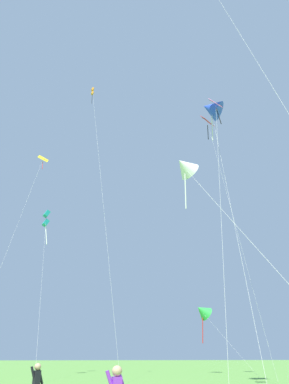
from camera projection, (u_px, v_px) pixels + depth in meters
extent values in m
cube|color=red|center=(207.00, 121.00, 43.83)|extent=(1.68, 1.70, 1.33)
cylinder|color=#3F382D|center=(207.00, 121.00, 43.83)|extent=(1.36, 0.39, 0.57)
cylinder|color=black|center=(208.00, 132.00, 43.44)|extent=(0.17, 0.41, 1.66)
cylinder|color=silver|center=(235.00, 224.00, 36.04)|extent=(1.74, 6.06, 26.19)
cube|color=yellow|center=(43.00, 159.00, 46.56)|extent=(1.25, 0.93, 1.11)
cylinder|color=#3F382D|center=(43.00, 159.00, 46.56)|extent=(0.94, 0.17, 0.58)
cylinder|color=red|center=(43.00, 165.00, 46.07)|extent=(0.14, 0.34, 1.11)
cylinder|color=silver|center=(9.00, 246.00, 38.06)|extent=(3.57, 7.91, 23.58)
cone|color=green|center=(202.00, 311.00, 45.24)|extent=(2.53, 2.28, 2.21)
cylinder|color=red|center=(203.00, 330.00, 44.59)|extent=(0.14, 0.48, 2.84)
cylinder|color=silver|center=(227.00, 340.00, 39.22)|extent=(1.50, 10.59, 6.51)
cube|color=teal|center=(47.00, 214.00, 42.57)|extent=(0.89, 0.88, 0.79)
cube|color=teal|center=(46.00, 223.00, 42.17)|extent=(0.89, 0.88, 0.79)
cylinder|color=#3F382D|center=(46.00, 218.00, 42.37)|extent=(0.04, 0.04, 1.49)
cylinder|color=silver|center=(46.00, 234.00, 41.50)|extent=(0.50, 0.52, 2.37)
cylinder|color=silver|center=(42.00, 283.00, 34.25)|extent=(1.53, 11.33, 15.53)
cube|color=orange|center=(93.00, 89.00, 44.33)|extent=(0.31, 0.34, 0.39)
cube|color=orange|center=(92.00, 93.00, 44.12)|extent=(0.31, 0.34, 0.39)
cylinder|color=#3F382D|center=(93.00, 91.00, 44.23)|extent=(0.02, 0.02, 0.75)
cylinder|color=black|center=(92.00, 99.00, 43.91)|extent=(0.06, 0.19, 1.26)
cylinder|color=silver|center=(102.00, 195.00, 34.03)|extent=(2.89, 10.13, 29.60)
cone|color=blue|center=(211.00, 109.00, 30.50)|extent=(2.43, 2.25, 2.07)
cylinder|color=silver|center=(212.00, 128.00, 29.67)|extent=(0.29, 0.35, 2.35)
cylinder|color=silver|center=(230.00, 204.00, 22.12)|extent=(2.30, 9.54, 19.60)
cylinder|color=silver|center=(259.00, 64.00, 18.08)|extent=(2.76, 9.64, 28.66)
cone|color=white|center=(185.00, 166.00, 17.74)|extent=(1.51, 1.44, 1.24)
cylinder|color=silver|center=(185.00, 191.00, 17.30)|extent=(0.06, 0.14, 1.65)
cylinder|color=silver|center=(262.00, 254.00, 12.67)|extent=(2.85, 7.40, 9.70)
cube|color=pink|center=(216.00, 103.00, 25.74)|extent=(1.00, 0.86, 0.98)
cylinder|color=#3F382D|center=(216.00, 103.00, 25.74)|extent=(0.92, 0.14, 0.53)
cylinder|color=black|center=(219.00, 116.00, 25.41)|extent=(0.35, 0.13, 1.18)
cylinder|color=silver|center=(221.00, 208.00, 19.37)|extent=(2.89, 6.09, 17.19)
cylinder|color=purple|center=(111.00, 384.00, 8.00)|extent=(0.27, 0.12, 0.54)
cylinder|color=purple|center=(122.00, 384.00, 8.08)|extent=(0.27, 0.12, 0.54)
sphere|color=tan|center=(117.00, 371.00, 8.14)|extent=(0.21, 0.21, 0.21)
cube|color=black|center=(36.00, 380.00, 12.17)|extent=(0.26, 0.25, 0.58)
cylinder|color=black|center=(33.00, 375.00, 12.15)|extent=(0.26, 0.21, 0.54)
cylinder|color=black|center=(40.00, 375.00, 12.30)|extent=(0.26, 0.21, 0.54)
sphere|color=tan|center=(38.00, 367.00, 12.32)|extent=(0.21, 0.21, 0.21)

